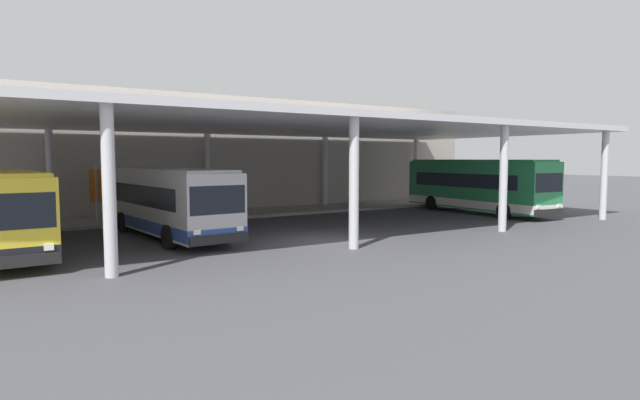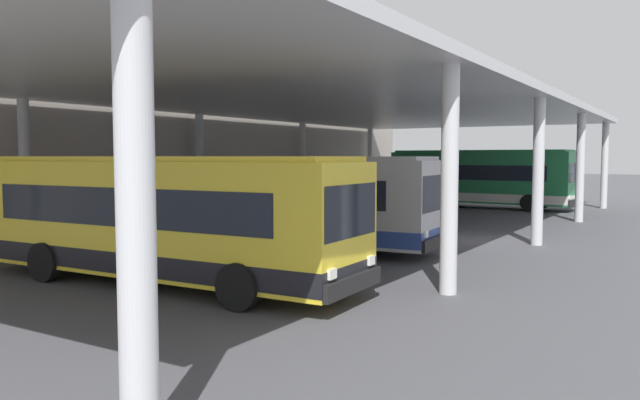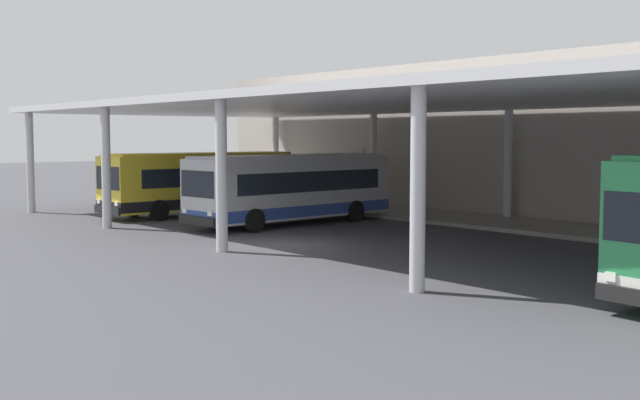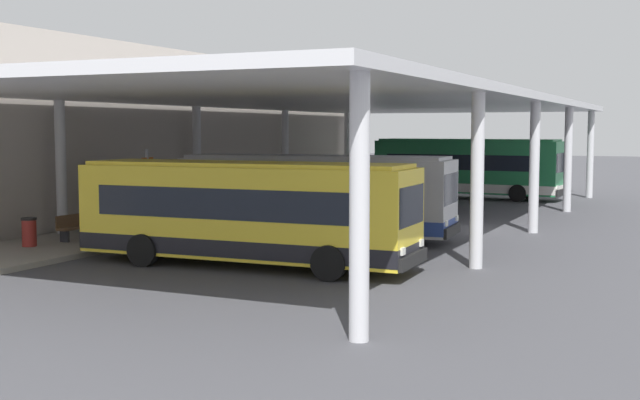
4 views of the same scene
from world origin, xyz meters
name	(u,v)px [view 4 (image 4 of 4)]	position (x,y,z in m)	size (l,w,h in m)	color
ground_plane	(472,230)	(0.00, 0.00, 0.00)	(200.00, 200.00, 0.00)	#47474C
platform_kerb	(229,215)	(0.00, 11.75, 0.09)	(42.00, 4.50, 0.18)	gray
station_building_facade	(171,133)	(0.00, 15.00, 3.97)	(48.00, 1.60, 7.94)	#ADA399
canopy_shelter	(350,103)	(0.00, 5.50, 5.29)	(40.00, 17.00, 5.55)	silver
bus_nearest_bay	(245,212)	(-11.91, 3.90, 1.66)	(2.97, 10.61, 3.17)	yellow
bus_second_bay	(315,195)	(-5.32, 4.68, 1.66)	(3.25, 10.68, 3.17)	#B7B7BC
bus_middle_bay	(467,168)	(15.29, 4.25, 1.84)	(3.38, 11.49, 3.57)	#28844C
bench_waiting	(77,226)	(-10.36, 11.82, 0.66)	(1.80, 0.45, 0.92)	brown
trash_bin	(29,232)	(-12.37, 12.11, 0.68)	(0.52, 0.52, 0.98)	maroon
banner_sign	(148,185)	(-7.32, 10.94, 1.98)	(0.70, 0.12, 3.20)	#B2B2B7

